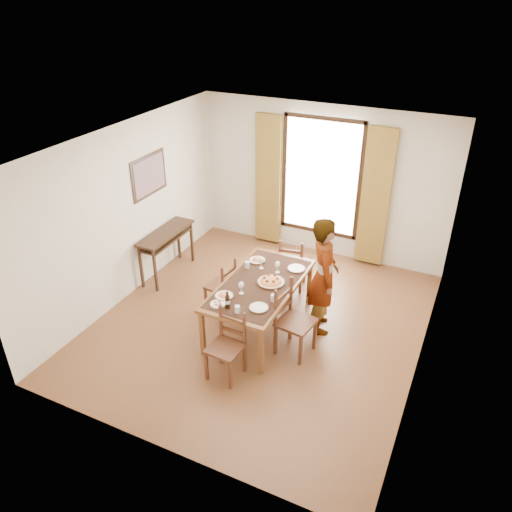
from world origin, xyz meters
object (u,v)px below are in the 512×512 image
at_px(man, 324,276).
at_px(pasta_platter, 271,280).
at_px(console_table, 166,238).
at_px(dining_table, 260,287).

bearing_deg(man, pasta_platter, 91.07).
relative_size(console_table, pasta_platter, 3.00).
bearing_deg(pasta_platter, console_table, 164.10).
xyz_separation_m(dining_table, man, (0.80, 0.38, 0.18)).
distance_m(dining_table, man, 0.90).
height_order(man, pasta_platter, man).
xyz_separation_m(man, pasta_platter, (-0.66, -0.31, -0.06)).
bearing_deg(pasta_platter, man, 25.36).
bearing_deg(console_table, dining_table, -18.58).
bearing_deg(dining_table, console_table, 161.42).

